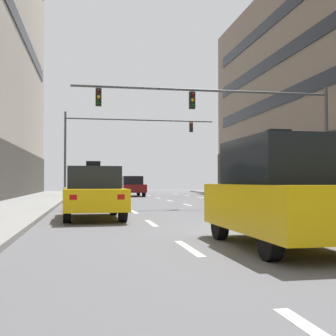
% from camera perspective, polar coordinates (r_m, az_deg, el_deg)
% --- Properties ---
extents(ground_plane, '(120.00, 120.00, 0.00)m').
position_cam_1_polar(ground_plane, '(12.33, 14.90, -7.47)').
color(ground_plane, slate).
extents(lane_stripe_l1_s3, '(0.16, 2.00, 0.01)m').
position_cam_1_polar(lane_stripe_l1_s3, '(8.41, 2.68, -10.21)').
color(lane_stripe_l1_s3, silver).
rests_on(lane_stripe_l1_s3, ground).
extents(lane_stripe_l1_s4, '(0.16, 2.00, 0.01)m').
position_cam_1_polar(lane_stripe_l1_s4, '(13.30, -2.16, -7.08)').
color(lane_stripe_l1_s4, silver).
rests_on(lane_stripe_l1_s4, ground).
extents(lane_stripe_l1_s5, '(0.16, 2.00, 0.01)m').
position_cam_1_polar(lane_stripe_l1_s5, '(18.25, -4.37, -5.62)').
color(lane_stripe_l1_s5, silver).
rests_on(lane_stripe_l1_s5, ground).
extents(lane_stripe_l1_s6, '(0.16, 2.00, 0.01)m').
position_cam_1_polar(lane_stripe_l1_s6, '(23.22, -5.62, -4.78)').
color(lane_stripe_l1_s6, silver).
rests_on(lane_stripe_l1_s6, ground).
extents(lane_stripe_l1_s7, '(0.16, 2.00, 0.01)m').
position_cam_1_polar(lane_stripe_l1_s7, '(28.20, -6.44, -4.24)').
color(lane_stripe_l1_s7, silver).
rests_on(lane_stripe_l1_s7, ground).
extents(lane_stripe_l1_s8, '(0.16, 2.00, 0.01)m').
position_cam_1_polar(lane_stripe_l1_s8, '(33.18, -7.00, -3.86)').
color(lane_stripe_l1_s8, silver).
rests_on(lane_stripe_l1_s8, ground).
extents(lane_stripe_l1_s9, '(0.16, 2.00, 0.01)m').
position_cam_1_polar(lane_stripe_l1_s9, '(38.17, -7.42, -3.58)').
color(lane_stripe_l1_s9, silver).
rests_on(lane_stripe_l1_s9, ground).
extents(lane_stripe_l1_s10, '(0.16, 2.00, 0.01)m').
position_cam_1_polar(lane_stripe_l1_s10, '(43.17, -7.74, -3.36)').
color(lane_stripe_l1_s10, silver).
rests_on(lane_stripe_l1_s10, ground).
extents(lane_stripe_l2_s4, '(0.16, 2.00, 0.01)m').
position_cam_1_polar(lane_stripe_l2_s4, '(14.15, 11.44, -6.72)').
color(lane_stripe_l2_s4, silver).
rests_on(lane_stripe_l2_s4, ground).
extents(lane_stripe_l2_s5, '(0.16, 2.00, 0.01)m').
position_cam_1_polar(lane_stripe_l2_s5, '(18.88, 5.81, -5.49)').
color(lane_stripe_l2_s5, silver).
rests_on(lane_stripe_l2_s5, ground).
extents(lane_stripe_l2_s6, '(0.16, 2.00, 0.01)m').
position_cam_1_polar(lane_stripe_l2_s6, '(23.72, 2.47, -4.72)').
color(lane_stripe_l2_s6, silver).
rests_on(lane_stripe_l2_s6, ground).
extents(lane_stripe_l2_s7, '(0.16, 2.00, 0.01)m').
position_cam_1_polar(lane_stripe_l2_s7, '(28.61, 0.27, -4.21)').
color(lane_stripe_l2_s7, silver).
rests_on(lane_stripe_l2_s7, ground).
extents(lane_stripe_l2_s8, '(0.16, 2.00, 0.01)m').
position_cam_1_polar(lane_stripe_l2_s8, '(33.54, -1.29, -3.85)').
color(lane_stripe_l2_s8, silver).
rests_on(lane_stripe_l2_s8, ground).
extents(lane_stripe_l2_s9, '(0.16, 2.00, 0.01)m').
position_cam_1_polar(lane_stripe_l2_s9, '(38.48, -2.44, -3.57)').
color(lane_stripe_l2_s9, silver).
rests_on(lane_stripe_l2_s9, ground).
extents(lane_stripe_l2_s10, '(0.16, 2.00, 0.01)m').
position_cam_1_polar(lane_stripe_l2_s10, '(43.44, -3.33, -3.36)').
color(lane_stripe_l2_s10, silver).
rests_on(lane_stripe_l2_s10, ground).
extents(lane_stripe_l3_s5, '(0.16, 2.00, 0.01)m').
position_cam_1_polar(lane_stripe_l3_s5, '(20.06, 15.06, -5.22)').
color(lane_stripe_l3_s5, silver).
rests_on(lane_stripe_l3_s5, ground).
extents(lane_stripe_l3_s6, '(0.16, 2.00, 0.01)m').
position_cam_1_polar(lane_stripe_l3_s6, '(24.66, 10.08, -4.58)').
color(lane_stripe_l3_s6, silver).
rests_on(lane_stripe_l3_s6, ground).
extents(lane_stripe_l3_s7, '(0.16, 2.00, 0.01)m').
position_cam_1_polar(lane_stripe_l3_s7, '(29.40, 6.70, -4.13)').
color(lane_stripe_l3_s7, silver).
rests_on(lane_stripe_l3_s7, ground).
extents(lane_stripe_l3_s8, '(0.16, 2.00, 0.01)m').
position_cam_1_polar(lane_stripe_l3_s8, '(34.21, 4.26, -3.80)').
color(lane_stripe_l3_s8, silver).
rests_on(lane_stripe_l3_s8, ground).
extents(lane_stripe_l3_s9, '(0.16, 2.00, 0.01)m').
position_cam_1_polar(lane_stripe_l3_s9, '(39.07, 2.42, -3.55)').
color(lane_stripe_l3_s9, silver).
rests_on(lane_stripe_l3_s9, ground).
extents(lane_stripe_l3_s10, '(0.16, 2.00, 0.01)m').
position_cam_1_polar(lane_stripe_l3_s10, '(43.96, 1.00, -3.34)').
color(lane_stripe_l3_s10, silver).
rests_on(lane_stripe_l3_s10, ground).
extents(taxi_driving_0, '(1.83, 4.27, 2.23)m').
position_cam_1_polar(taxi_driving_0, '(8.68, 14.12, -3.13)').
color(taxi_driving_0, black).
rests_on(taxi_driving_0, ground).
extents(car_driving_1, '(2.10, 4.58, 1.68)m').
position_cam_1_polar(car_driving_1, '(37.49, -4.70, -2.36)').
color(car_driving_1, black).
rests_on(car_driving_1, ground).
extents(taxi_driving_2, '(2.14, 4.69, 1.91)m').
position_cam_1_polar(taxi_driving_2, '(15.05, -9.62, -3.20)').
color(taxi_driving_2, black).
rests_on(taxi_driving_2, ground).
extents(taxi_driving_3, '(1.85, 4.31, 2.25)m').
position_cam_1_polar(taxi_driving_3, '(37.01, -9.91, -2.03)').
color(taxi_driving_3, black).
rests_on(taxi_driving_3, ground).
extents(car_driving_4, '(1.83, 4.31, 1.61)m').
position_cam_1_polar(car_driving_4, '(20.46, 9.47, -2.97)').
color(car_driving_4, black).
rests_on(car_driving_4, ground).
extents(traffic_signal_0, '(13.20, 0.35, 6.04)m').
position_cam_1_polar(traffic_signal_0, '(22.83, 8.77, 6.92)').
color(traffic_signal_0, '#4C4C51').
rests_on(traffic_signal_0, sidewalk_right).
extents(traffic_signal_1, '(12.63, 0.35, 6.87)m').
position_cam_1_polar(traffic_signal_1, '(37.69, -6.96, 4.05)').
color(traffic_signal_1, '#4C4C51').
rests_on(traffic_signal_1, sidewalk_left).
extents(street_tree_1, '(1.56, 1.57, 4.06)m').
position_cam_1_polar(street_tree_1, '(34.73, 12.21, -0.12)').
color(street_tree_1, '#4C3823').
rests_on(street_tree_1, sidewalk_right).
extents(street_tree_2, '(1.79, 1.77, 4.52)m').
position_cam_1_polar(street_tree_2, '(38.43, 9.96, -0.38)').
color(street_tree_2, '#4C3823').
rests_on(street_tree_2, sidewalk_right).
extents(pedestrian_0, '(0.33, 0.48, 1.73)m').
position_cam_1_polar(pedestrian_0, '(30.81, 17.25, -1.83)').
color(pedestrian_0, '#383D59').
rests_on(pedestrian_0, sidewalk_right).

